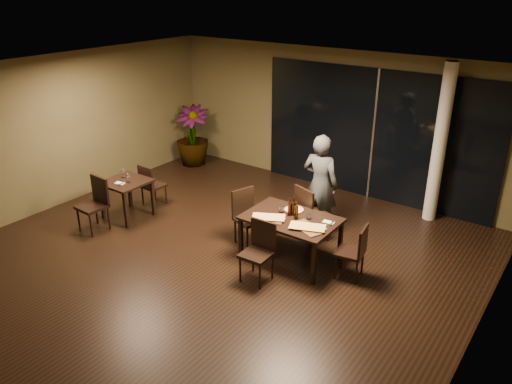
# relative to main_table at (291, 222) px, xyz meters

# --- Properties ---
(ground) EXTENTS (8.00, 8.00, 0.00)m
(ground) POSITION_rel_main_table_xyz_m (-1.00, -0.80, -0.68)
(ground) COLOR black
(ground) RESTS_ON ground
(wall_back) EXTENTS (8.00, 0.10, 3.00)m
(wall_back) POSITION_rel_main_table_xyz_m (-1.00, 3.25, 0.82)
(wall_back) COLOR brown
(wall_back) RESTS_ON ground
(wall_left) EXTENTS (0.10, 8.00, 3.00)m
(wall_left) POSITION_rel_main_table_xyz_m (-5.05, -0.80, 0.82)
(wall_left) COLOR brown
(wall_left) RESTS_ON ground
(wall_right) EXTENTS (0.10, 8.00, 3.00)m
(wall_right) POSITION_rel_main_table_xyz_m (3.05, -0.80, 0.82)
(wall_right) COLOR brown
(wall_right) RESTS_ON ground
(ceiling) EXTENTS (8.00, 8.00, 0.04)m
(ceiling) POSITION_rel_main_table_xyz_m (-1.00, -0.80, 2.34)
(ceiling) COLOR silver
(ceiling) RESTS_ON wall_back
(window_panel) EXTENTS (5.00, 0.06, 2.70)m
(window_panel) POSITION_rel_main_table_xyz_m (0.00, 3.16, 0.67)
(window_panel) COLOR black
(window_panel) RESTS_ON ground
(column) EXTENTS (0.24, 0.24, 3.00)m
(column) POSITION_rel_main_table_xyz_m (1.40, 2.85, 0.82)
(column) COLOR silver
(column) RESTS_ON ground
(main_table) EXTENTS (1.50, 1.00, 0.75)m
(main_table) POSITION_rel_main_table_xyz_m (0.00, 0.00, 0.00)
(main_table) COLOR black
(main_table) RESTS_ON ground
(side_table) EXTENTS (0.80, 0.80, 0.75)m
(side_table) POSITION_rel_main_table_xyz_m (-3.40, -0.50, -0.05)
(side_table) COLOR black
(side_table) RESTS_ON ground
(chair_main_far) EXTENTS (0.62, 0.62, 1.04)m
(chair_main_far) POSITION_rel_main_table_xyz_m (-0.06, 0.68, -0.09)
(chair_main_far) COLOR black
(chair_main_far) RESTS_ON ground
(chair_main_near) EXTENTS (0.45, 0.45, 0.94)m
(chair_main_near) POSITION_rel_main_table_xyz_m (-0.08, -0.77, -0.15)
(chair_main_near) COLOR black
(chair_main_near) RESTS_ON ground
(chair_main_left) EXTENTS (0.57, 0.57, 0.98)m
(chair_main_left) POSITION_rel_main_table_xyz_m (-0.92, 0.04, -0.13)
(chair_main_left) COLOR black
(chair_main_left) RESTS_ON ground
(chair_main_right) EXTENTS (0.47, 0.47, 0.89)m
(chair_main_right) POSITION_rel_main_table_xyz_m (1.11, 0.09, -0.18)
(chair_main_right) COLOR black
(chair_main_right) RESTS_ON ground
(chair_side_far) EXTENTS (0.42, 0.42, 0.89)m
(chair_side_far) POSITION_rel_main_table_xyz_m (-3.40, 0.11, -0.18)
(chair_side_far) COLOR black
(chair_side_far) RESTS_ON ground
(chair_side_near) EXTENTS (0.49, 0.49, 1.00)m
(chair_side_near) POSITION_rel_main_table_xyz_m (-3.47, -1.17, -0.12)
(chair_side_near) COLOR black
(chair_side_near) RESTS_ON ground
(diner) EXTENTS (0.65, 0.45, 1.85)m
(diner) POSITION_rel_main_table_xyz_m (-0.10, 1.12, 0.25)
(diner) COLOR #2F3134
(diner) RESTS_ON ground
(potted_plant) EXTENTS (1.08, 1.08, 1.46)m
(potted_plant) POSITION_rel_main_table_xyz_m (-4.40, 2.47, 0.06)
(potted_plant) COLOR #22511B
(potted_plant) RESTS_ON ground
(pizza_board_left) EXTENTS (0.56, 0.35, 0.01)m
(pizza_board_left) POSITION_rel_main_table_xyz_m (-0.27, -0.25, 0.08)
(pizza_board_left) COLOR #3F2914
(pizza_board_left) RESTS_ON main_table
(pizza_board_right) EXTENTS (0.62, 0.48, 0.01)m
(pizza_board_right) POSITION_rel_main_table_xyz_m (0.40, -0.17, 0.08)
(pizza_board_right) COLOR #4B3218
(pizza_board_right) RESTS_ON main_table
(oblong_pizza_left) EXTENTS (0.56, 0.45, 0.02)m
(oblong_pizza_left) POSITION_rel_main_table_xyz_m (-0.27, -0.25, 0.10)
(oblong_pizza_left) COLOR maroon
(oblong_pizza_left) RESTS_ON pizza_board_left
(oblong_pizza_right) EXTENTS (0.59, 0.42, 0.02)m
(oblong_pizza_right) POSITION_rel_main_table_xyz_m (0.40, -0.17, 0.10)
(oblong_pizza_right) COLOR maroon
(oblong_pizza_right) RESTS_ON pizza_board_right
(round_pizza) EXTENTS (0.31, 0.31, 0.01)m
(round_pizza) POSITION_rel_main_table_xyz_m (-0.11, 0.27, 0.08)
(round_pizza) COLOR #AA3412
(round_pizza) RESTS_ON main_table
(bottle_a) EXTENTS (0.07, 0.07, 0.30)m
(bottle_a) POSITION_rel_main_table_xyz_m (-0.07, 0.07, 0.22)
(bottle_a) COLOR black
(bottle_a) RESTS_ON main_table
(bottle_b) EXTENTS (0.07, 0.07, 0.30)m
(bottle_b) POSITION_rel_main_table_xyz_m (0.08, 0.02, 0.22)
(bottle_b) COLOR black
(bottle_b) RESTS_ON main_table
(bottle_c) EXTENTS (0.07, 0.07, 0.32)m
(bottle_c) POSITION_rel_main_table_xyz_m (-0.02, 0.11, 0.23)
(bottle_c) COLOR black
(bottle_c) RESTS_ON main_table
(tumbler_left) EXTENTS (0.08, 0.08, 0.09)m
(tumbler_left) POSITION_rel_main_table_xyz_m (-0.24, 0.08, 0.12)
(tumbler_left) COLOR white
(tumbler_left) RESTS_ON main_table
(tumbler_right) EXTENTS (0.07, 0.07, 0.08)m
(tumbler_right) POSITION_rel_main_table_xyz_m (0.25, 0.14, 0.12)
(tumbler_right) COLOR white
(tumbler_right) RESTS_ON main_table
(napkin_near) EXTENTS (0.18, 0.10, 0.01)m
(napkin_near) POSITION_rel_main_table_xyz_m (0.58, -0.07, 0.08)
(napkin_near) COLOR white
(napkin_near) RESTS_ON main_table
(napkin_far) EXTENTS (0.19, 0.12, 0.01)m
(napkin_far) POSITION_rel_main_table_xyz_m (0.58, 0.20, 0.08)
(napkin_far) COLOR white
(napkin_far) RESTS_ON main_table
(wine_glass_a) EXTENTS (0.08, 0.08, 0.18)m
(wine_glass_a) POSITION_rel_main_table_xyz_m (-3.57, -0.41, 0.16)
(wine_glass_a) COLOR white
(wine_glass_a) RESTS_ON side_table
(wine_glass_b) EXTENTS (0.08, 0.08, 0.17)m
(wine_glass_b) POSITION_rel_main_table_xyz_m (-3.30, -0.51, 0.16)
(wine_glass_b) COLOR white
(wine_glass_b) RESTS_ON side_table
(side_napkin) EXTENTS (0.19, 0.13, 0.01)m
(side_napkin) POSITION_rel_main_table_xyz_m (-3.38, -0.65, 0.08)
(side_napkin) COLOR white
(side_napkin) RESTS_ON side_table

